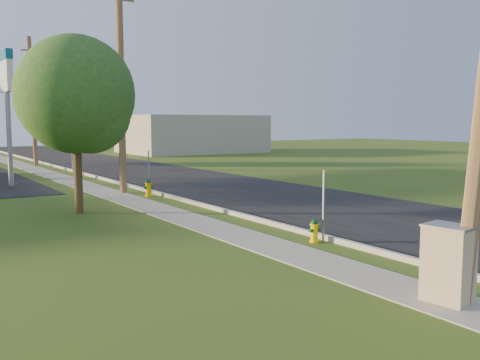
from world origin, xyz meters
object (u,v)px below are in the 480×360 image
Objects in this scene: utility_pole_far at (32,101)px; hydrant_mid at (148,188)px; hydrant_near at (314,231)px; utility_pole_mid at (121,86)px; hydrant_far at (76,170)px; price_pylon at (7,79)px; utility_cabinet at (448,264)px; tree_verge at (79,99)px.

utility_pole_far reaches higher than hydrant_mid.
utility_pole_mid is at bearing 92.90° from hydrant_near.
hydrant_mid reaches higher than hydrant_far.
price_pylon reaches higher than hydrant_mid.
price_pylon reaches higher than utility_cabinet.
hydrant_far is (4.53, 4.26, -5.11)m from price_pylon.
hydrant_near is at bearing -75.96° from price_pylon.
utility_pole_far is 6.54× the size of utility_cabinet.
utility_cabinet is at bearing -92.58° from hydrant_far.
tree_verge is 4.40× the size of utility_cabinet.
hydrant_far is at bearing 89.36° from hydrant_mid.
utility_pole_mid reaches higher than utility_cabinet.
hydrant_mid is 11.49m from hydrant_far.
utility_pole_far is at bearing 91.20° from hydrant_near.
utility_pole_far is (0.00, 18.00, -0.15)m from utility_pole_mid.
utility_cabinet is (2.67, -13.30, -3.38)m from tree_verge.
hydrant_near is at bearing -88.80° from utility_pole_far.
utility_pole_far is at bearing 89.02° from utility_cabinet.
utility_pole_far is at bearing 81.71° from tree_verge.
price_pylon is 9.85m from hydrant_mid.
hydrant_far is at bearing 43.25° from price_pylon.
price_pylon is at bearing 121.38° from hydrant_mid.
tree_verge is 15.24m from hydrant_far.
utility_pole_far reaches higher than hydrant_far.
hydrant_mid is at bearing -88.54° from utility_pole_far.
hydrant_near is at bearing -87.10° from utility_pole_mid.
tree_verge is 13.97m from utility_cabinet.
hydrant_near is 22.43m from hydrant_far.
utility_pole_mid is 10.82m from hydrant_far.
utility_pole_far is 11.86× the size of hydrant_mid.
hydrant_far is (-0.01, 22.43, -0.00)m from hydrant_near.
utility_cabinet is (-1.25, -5.10, 0.40)m from hydrant_near.
utility_pole_mid is at bearing 88.03° from utility_cabinet.
utility_pole_mid is 6.76m from price_pylon.
hydrant_far is at bearing -85.61° from utility_pole_far.
hydrant_far is 0.46× the size of utility_cabinet.
tree_verge reaches higher than hydrant_mid.
tree_verge is at bearing -98.29° from utility_pole_far.
hydrant_mid is 16.09m from utility_cabinet.
utility_pole_mid is at bearing -93.70° from hydrant_far.
hydrant_mid is at bearing 36.06° from tree_verge.
hydrant_near is 0.85× the size of hydrant_mid.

